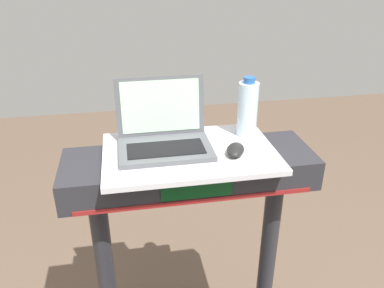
{
  "coord_description": "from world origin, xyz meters",
  "views": [
    {
      "loc": [
        -0.21,
        -0.5,
        1.72
      ],
      "look_at": [
        0.0,
        0.65,
        1.15
      ],
      "focal_mm": 36.27,
      "sensor_mm": 36.0,
      "label": 1
    }
  ],
  "objects": [
    {
      "name": "water_bottle",
      "position": [
        0.24,
        0.8,
        1.2
      ],
      "size": [
        0.08,
        0.08,
        0.23
      ],
      "color": "silver",
      "rests_on": "desk_board"
    },
    {
      "name": "laptop",
      "position": [
        -0.08,
        0.75,
        1.14
      ],
      "size": [
        0.32,
        0.25,
        0.23
      ],
      "rotation": [
        0.0,
        0.0,
        -0.07
      ],
      "color": "#515459",
      "rests_on": "desk_board"
    },
    {
      "name": "computer_mouse",
      "position": [
        0.15,
        0.64,
        1.11
      ],
      "size": [
        0.1,
        0.12,
        0.03
      ],
      "primitive_type": "ellipsoid",
      "rotation": [
        0.0,
        0.0,
        -0.42
      ],
      "color": "black",
      "rests_on": "desk_board"
    },
    {
      "name": "desk_board",
      "position": [
        0.0,
        0.7,
        1.09
      ],
      "size": [
        0.61,
        0.4,
        0.02
      ],
      "primitive_type": "cube",
      "color": "silver",
      "rests_on": "treadmill_base"
    }
  ]
}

